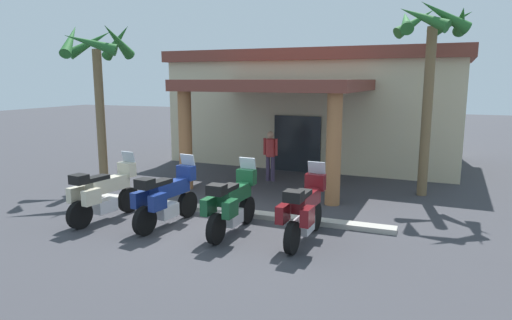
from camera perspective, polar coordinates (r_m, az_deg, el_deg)
The scene contains 10 objects.
ground_plane at distance 11.12m, azimuth -4.71°, elevation -7.89°, with size 80.00×80.00×0.00m, color #38383D.
motel_building at distance 19.60m, azimuth 7.93°, elevation 6.82°, with size 11.96×10.87×4.57m.
motorcycle_cream at distance 11.69m, azimuth -18.65°, elevation -3.93°, with size 0.82×2.21×1.61m.
motorcycle_blue at distance 10.87m, azimuth -11.28°, elevation -4.64°, with size 0.79×2.21×1.61m.
motorcycle_green at distance 10.17m, azimuth -3.07°, elevation -5.47°, with size 0.72×2.21×1.61m.
motorcycle_maroon at distance 9.69m, azimuth 6.11°, elevation -6.31°, with size 0.72×2.21×1.61m.
pedestrian at distance 15.35m, azimuth 1.83°, elevation 0.98°, with size 0.53×0.32×1.71m.
palm_tree_near_portico at distance 14.10m, azimuth 21.29°, elevation 13.38°, with size 2.30×2.30×5.65m.
palm_tree_roadside at distance 15.65m, azimuth -19.32°, elevation 11.63°, with size 2.39×2.41×5.29m.
curb_strip at distance 11.86m, azimuth -4.00°, elevation -6.42°, with size 8.63×0.36×0.12m, color #ADA89E.
Camera 1 is at (4.70, -9.47, 3.44)m, focal length 31.67 mm.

